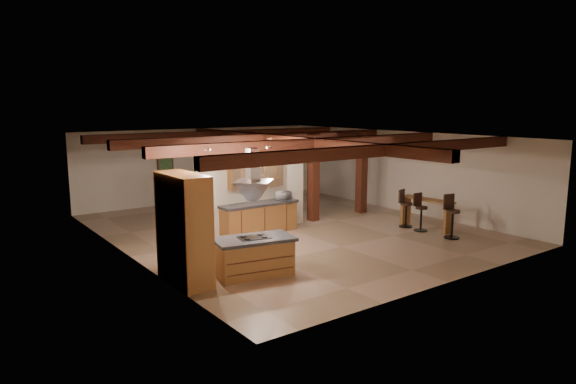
% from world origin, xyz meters
% --- Properties ---
extents(ground, '(12.00, 12.00, 0.00)m').
position_xyz_m(ground, '(0.00, 0.00, 0.00)').
color(ground, tan).
rests_on(ground, ground).
extents(room_walls, '(12.00, 12.00, 12.00)m').
position_xyz_m(room_walls, '(0.00, 0.00, 1.78)').
color(room_walls, silver).
rests_on(room_walls, ground).
extents(ceiling_beams, '(10.00, 12.00, 0.28)m').
position_xyz_m(ceiling_beams, '(0.00, 0.00, 2.76)').
color(ceiling_beams, '#39120E').
rests_on(ceiling_beams, room_walls).
extents(timber_posts, '(2.50, 0.30, 2.90)m').
position_xyz_m(timber_posts, '(2.50, 0.50, 1.76)').
color(timber_posts, '#39120E').
rests_on(timber_posts, ground).
extents(partition_wall, '(3.80, 0.18, 2.20)m').
position_xyz_m(partition_wall, '(-1.00, 0.50, 1.10)').
color(partition_wall, silver).
rests_on(partition_wall, ground).
extents(pantry_cabinet, '(0.67, 1.60, 2.40)m').
position_xyz_m(pantry_cabinet, '(-4.67, -2.60, 1.20)').
color(pantry_cabinet, brown).
rests_on(pantry_cabinet, ground).
extents(back_counter, '(2.50, 0.66, 0.94)m').
position_xyz_m(back_counter, '(-1.00, 0.11, 0.48)').
color(back_counter, brown).
rests_on(back_counter, ground).
extents(upper_display_cabinet, '(1.80, 0.36, 0.95)m').
position_xyz_m(upper_display_cabinet, '(-1.00, 0.31, 1.85)').
color(upper_display_cabinet, brown).
rests_on(upper_display_cabinet, partition_wall).
extents(range_hood, '(1.10, 1.10, 1.40)m').
position_xyz_m(range_hood, '(-3.19, -3.07, 1.78)').
color(range_hood, silver).
rests_on(range_hood, room_walls).
extents(back_windows, '(2.70, 0.07, 1.70)m').
position_xyz_m(back_windows, '(2.80, 5.93, 1.50)').
color(back_windows, '#39120E').
rests_on(back_windows, room_walls).
extents(framed_art, '(0.65, 0.05, 0.85)m').
position_xyz_m(framed_art, '(-1.50, 5.94, 1.70)').
color(framed_art, '#39120E').
rests_on(framed_art, room_walls).
extents(recessed_cans, '(3.16, 2.46, 0.03)m').
position_xyz_m(recessed_cans, '(-2.53, -1.93, 2.87)').
color(recessed_cans, silver).
rests_on(recessed_cans, room_walls).
extents(kitchen_island, '(1.94, 1.28, 0.89)m').
position_xyz_m(kitchen_island, '(-3.19, -3.07, 0.45)').
color(kitchen_island, brown).
rests_on(kitchen_island, ground).
extents(dining_table, '(2.05, 1.28, 0.68)m').
position_xyz_m(dining_table, '(0.74, 3.05, 0.34)').
color(dining_table, '#3C190F').
rests_on(dining_table, ground).
extents(sofa, '(2.01, 1.03, 0.56)m').
position_xyz_m(sofa, '(2.55, 5.50, 0.28)').
color(sofa, black).
rests_on(sofa, ground).
extents(microwave, '(0.48, 0.35, 0.24)m').
position_xyz_m(microwave, '(-0.10, 0.11, 1.06)').
color(microwave, silver).
rests_on(microwave, back_counter).
extents(bar_counter, '(0.53, 1.81, 0.94)m').
position_xyz_m(bar_counter, '(3.58, -2.45, 0.64)').
color(bar_counter, brown).
rests_on(bar_counter, ground).
extents(side_table, '(0.56, 0.56, 0.54)m').
position_xyz_m(side_table, '(3.61, 5.51, 0.27)').
color(side_table, '#39120E').
rests_on(side_table, ground).
extents(table_lamp, '(0.29, 0.29, 0.34)m').
position_xyz_m(table_lamp, '(3.61, 5.51, 0.79)').
color(table_lamp, black).
rests_on(table_lamp, side_table).
extents(bar_stool_a, '(0.45, 0.46, 1.27)m').
position_xyz_m(bar_stool_a, '(3.21, -3.65, 0.65)').
color(bar_stool_a, black).
rests_on(bar_stool_a, ground).
extents(bar_stool_b, '(0.40, 0.40, 1.16)m').
position_xyz_m(bar_stool_b, '(3.17, -2.53, 0.59)').
color(bar_stool_b, black).
rests_on(bar_stool_b, ground).
extents(bar_stool_c, '(0.43, 0.44, 1.19)m').
position_xyz_m(bar_stool_c, '(3.17, -1.93, 0.60)').
color(bar_stool_c, black).
rests_on(bar_stool_c, ground).
extents(dining_chairs, '(1.81, 1.81, 1.08)m').
position_xyz_m(dining_chairs, '(0.74, 3.05, 0.55)').
color(dining_chairs, '#39120E').
rests_on(dining_chairs, ground).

